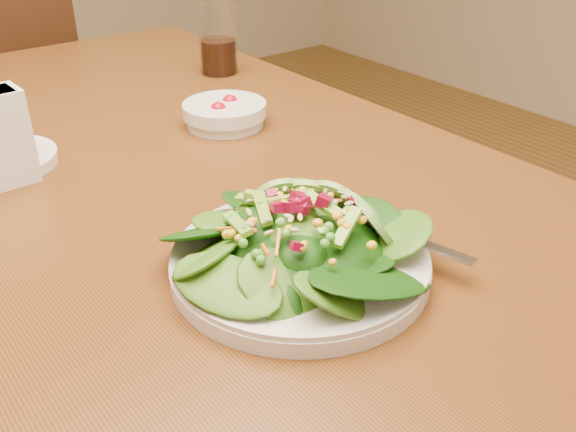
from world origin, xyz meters
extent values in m
cube|color=#5A3914|center=(0.00, 0.00, 0.73)|extent=(0.90, 1.40, 0.04)
cylinder|color=black|center=(0.39, 0.64, 0.35)|extent=(0.07, 0.07, 0.71)
cylinder|color=black|center=(0.21, 1.23, 0.20)|extent=(0.04, 0.04, 0.40)
cylinder|color=black|center=(0.24, 0.88, 0.20)|extent=(0.04, 0.04, 0.40)
cube|color=black|center=(0.07, 0.84, 0.66)|extent=(0.39, 0.06, 0.45)
cylinder|color=silver|center=(0.03, -0.34, 0.76)|extent=(0.27, 0.27, 0.02)
ellipsoid|color=black|center=(0.03, -0.34, 0.79)|extent=(0.18, 0.18, 0.04)
cube|color=silver|center=(0.14, -0.37, 0.77)|extent=(0.05, 0.18, 0.01)
cylinder|color=silver|center=(-0.14, 0.12, 0.76)|extent=(0.15, 0.15, 0.02)
cylinder|color=silver|center=(0.19, 0.05, 0.77)|extent=(0.13, 0.13, 0.04)
sphere|color=#B50A15|center=(0.21, 0.06, 0.78)|extent=(0.03, 0.03, 0.03)
sphere|color=#B50A15|center=(0.18, 0.04, 0.78)|extent=(0.03, 0.03, 0.03)
cylinder|color=silver|center=(0.33, 0.30, 0.81)|extent=(0.07, 0.07, 0.13)
cylinder|color=black|center=(0.33, 0.30, 0.78)|extent=(0.07, 0.07, 0.06)
camera|label=1|loc=(-0.31, -0.76, 1.13)|focal=40.00mm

